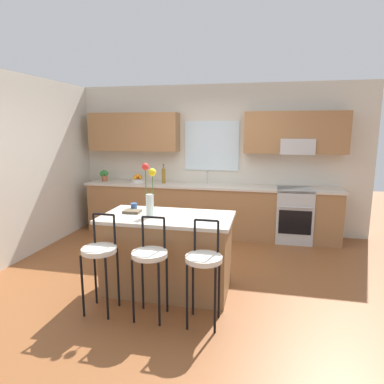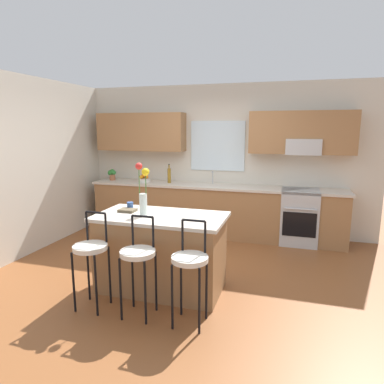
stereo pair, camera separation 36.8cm
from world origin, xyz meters
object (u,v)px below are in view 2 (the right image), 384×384
object	(u,v)px
fruit_bowl_oranges	(144,179)
bar_stool_middle	(138,257)
mug_ceramic	(130,206)
bar_stool_far	(190,263)
oven_range	(299,217)
bottle_olive_oil	(169,175)
potted_plant_small	(112,174)
cookbook	(128,210)
flower_vase	(143,192)
bar_stool_near	(91,252)
kitchen_island	(161,252)

from	to	relation	value
fruit_bowl_oranges	bar_stool_middle	bearing A→B (deg)	-66.66
mug_ceramic	bar_stool_far	bearing A→B (deg)	-37.43
oven_range	bottle_olive_oil	distance (m)	2.41
bar_stool_middle	potted_plant_small	distance (m)	3.47
mug_ceramic	cookbook	xyz separation A→B (m)	(0.03, -0.12, -0.03)
bar_stool_far	flower_vase	bearing A→B (deg)	143.36
bar_stool_middle	bottle_olive_oil	distance (m)	2.98
fruit_bowl_oranges	potted_plant_small	world-z (taller)	potted_plant_small
cookbook	bar_stool_middle	bearing A→B (deg)	-55.81
flower_vase	fruit_bowl_oranges	world-z (taller)	flower_vase
bar_stool_near	bottle_olive_oil	world-z (taller)	bottle_olive_oil
bar_stool_middle	potted_plant_small	size ratio (longest dim) A/B	4.77
bottle_olive_oil	potted_plant_small	size ratio (longest dim) A/B	1.61
cookbook	fruit_bowl_oranges	xyz separation A→B (m)	(-0.79, 2.21, 0.04)
mug_ceramic	fruit_bowl_oranges	xyz separation A→B (m)	(-0.76, 2.08, 0.01)
bar_stool_middle	flower_vase	size ratio (longest dim) A/B	1.69
flower_vase	potted_plant_small	distance (m)	2.90
kitchen_island	bottle_olive_oil	bearing A→B (deg)	107.99
bar_stool_near	potted_plant_small	world-z (taller)	potted_plant_small
oven_range	bottle_olive_oil	size ratio (longest dim) A/B	2.62
flower_vase	mug_ceramic	size ratio (longest dim) A/B	6.85
potted_plant_small	bar_stool_near	bearing A→B (deg)	-64.43
bar_stool_middle	bar_stool_far	distance (m)	0.55
bar_stool_far	fruit_bowl_oranges	distance (m)	3.40
flower_vase	bottle_olive_oil	bearing A→B (deg)	103.28
bar_stool_far	potted_plant_small	bearing A→B (deg)	130.77
bar_stool_near	bar_stool_far	bearing A→B (deg)	0.00
bar_stool_near	cookbook	size ratio (longest dim) A/B	5.21
bar_stool_middle	bar_stool_far	bearing A→B (deg)	0.00
bar_stool_near	fruit_bowl_oranges	bearing A→B (deg)	103.48
mug_ceramic	bottle_olive_oil	size ratio (longest dim) A/B	0.26
kitchen_island	bar_stool_middle	size ratio (longest dim) A/B	1.46
fruit_bowl_oranges	bottle_olive_oil	world-z (taller)	bottle_olive_oil
bottle_olive_oil	bar_stool_middle	bearing A→B (deg)	-75.72
fruit_bowl_oranges	kitchen_island	bearing A→B (deg)	-61.17
bar_stool_near	bottle_olive_oil	size ratio (longest dim) A/B	2.97
bar_stool_far	potted_plant_small	size ratio (longest dim) A/B	4.77
bar_stool_near	potted_plant_small	distance (m)	3.20
bar_stool_middle	fruit_bowl_oranges	world-z (taller)	fruit_bowl_oranges
bar_stool_far	potted_plant_small	world-z (taller)	potted_plant_small
mug_ceramic	fruit_bowl_oranges	world-z (taller)	fruit_bowl_oranges
bottle_olive_oil	flower_vase	bearing A→B (deg)	-76.72
fruit_bowl_oranges	potted_plant_small	xyz separation A→B (m)	(-0.68, -0.00, 0.07)
mug_ceramic	potted_plant_small	size ratio (longest dim) A/B	0.41
bar_stool_middle	bar_stool_far	size ratio (longest dim) A/B	1.00
bar_stool_near	cookbook	bearing A→B (deg)	81.43
cookbook	flower_vase	bearing A→B (deg)	-23.83
bottle_olive_oil	potted_plant_small	bearing A→B (deg)	179.90
bar_stool_middle	cookbook	world-z (taller)	bar_stool_middle
kitchen_island	bar_stool_middle	xyz separation A→B (m)	(-0.00, -0.62, 0.17)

